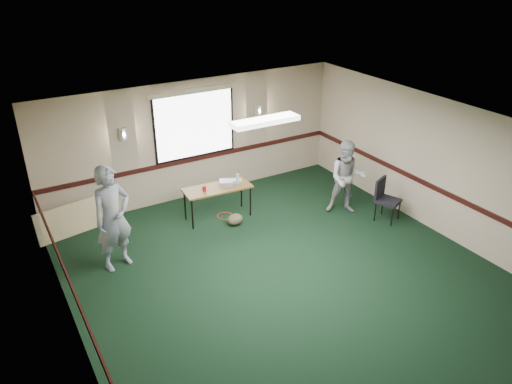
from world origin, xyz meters
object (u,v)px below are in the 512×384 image
folding_table (217,190)px  projector (226,183)px  person_right (347,178)px  person_left (113,218)px  conference_chair (385,196)px

folding_table → projector: projector is taller
person_right → folding_table: bearing=-171.2°
folding_table → person_left: person_left is taller
folding_table → person_right: bearing=-21.0°
folding_table → person_right: 2.76m
conference_chair → person_left: (-5.36, 1.13, 0.45)m
folding_table → person_right: person_right is taller
person_left → person_right: person_left is taller
projector → folding_table: bearing=-152.6°
folding_table → conference_chair: conference_chair is taller
person_left → conference_chair: bearing=-29.2°
conference_chair → person_right: size_ratio=0.56×
folding_table → conference_chair: (3.00, -1.82, -0.13)m
projector → conference_chair: conference_chair is taller
projector → conference_chair: size_ratio=0.32×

